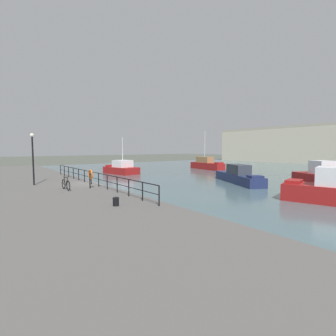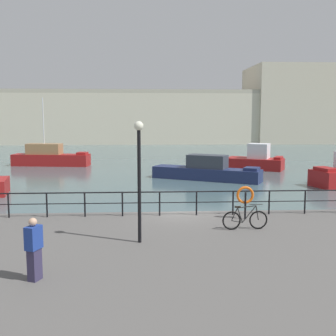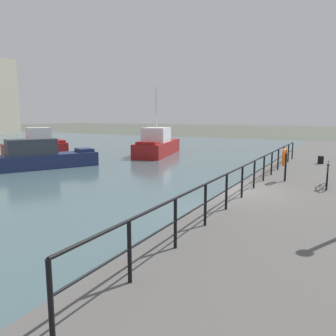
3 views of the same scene
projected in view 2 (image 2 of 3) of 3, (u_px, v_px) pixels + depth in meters
The scene contains 12 objects.
ground_plane at pixel (180, 230), 19.09m from camera, with size 240.00×240.00×0.00m, color #4C5147.
water_basin at pixel (159, 160), 49.01m from camera, with size 80.00×60.00×0.01m, color #476066.
quay_promenade at pixel (198, 275), 12.59m from camera, with size 56.00×13.00×0.90m, color #565451.
harbor_building at pixel (190, 115), 81.49m from camera, with size 67.97×15.05×14.73m.
moored_green_narrowboat at pixel (256, 161), 40.82m from camera, with size 6.01×4.78×2.53m.
moored_red_daysailer at pixel (50, 157), 43.73m from camera, with size 8.20×2.98×7.09m.
moored_cabin_cruiser at pixel (207, 171), 34.05m from camera, with size 8.80×5.82×2.06m.
quay_railing at pixel (197, 199), 18.18m from camera, with size 19.46×0.07×1.08m.
parked_bicycle at pixel (245, 220), 15.92m from camera, with size 1.77×0.13×0.98m.
life_ring_stand at pixel (245, 196), 17.51m from camera, with size 0.75×0.16×1.40m.
quay_lamp_post at pixel (139, 165), 14.02m from camera, with size 0.32×0.32×4.16m.
standing_person at pixel (34, 249), 10.95m from camera, with size 0.43×0.51×1.69m.
Camera 2 is at (-1.59, -18.52, 5.23)m, focal length 44.52 mm.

